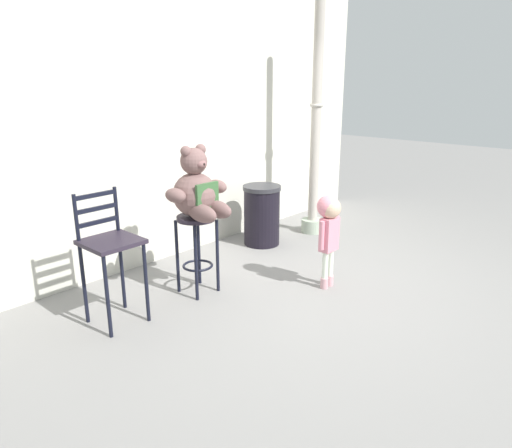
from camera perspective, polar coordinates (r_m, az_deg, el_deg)
ground_plane at (r=4.65m, az=8.78°, el=-8.64°), size 24.00×24.00×0.00m
building_wall at (r=5.65m, az=-9.46°, el=15.96°), size 6.54×0.30×3.82m
bar_stool_with_teddy at (r=4.54m, az=-7.18°, el=-1.81°), size 0.36×0.36×0.77m
teddy_bear at (r=4.38m, az=-7.12°, el=3.93°), size 0.64×0.58×0.67m
child_walking at (r=4.62m, az=8.82°, el=0.29°), size 0.30×0.24×0.94m
trash_bin at (r=5.89m, az=0.71°, el=1.10°), size 0.47×0.47×0.75m
lamppost at (r=6.25m, az=7.15°, el=9.26°), size 0.30×0.30×2.92m
bar_chair_empty at (r=4.09m, az=-17.25°, el=-2.79°), size 0.43×0.43×1.13m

